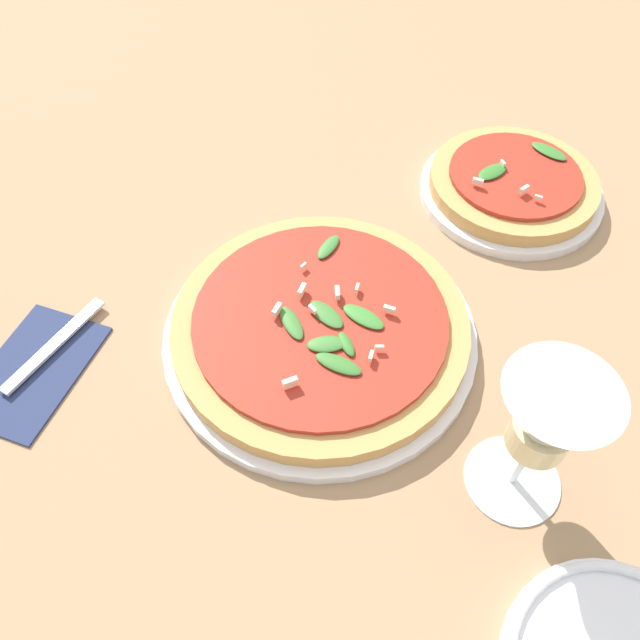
{
  "coord_description": "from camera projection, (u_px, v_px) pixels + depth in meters",
  "views": [
    {
      "loc": [
        0.41,
        0.03,
        0.52
      ],
      "look_at": [
        0.04,
        0.02,
        0.03
      ],
      "focal_mm": 35.0,
      "sensor_mm": 36.0,
      "label": 1
    }
  ],
  "objects": [
    {
      "name": "pizza_personal_side",
      "position": [
        512.0,
        186.0,
        0.76
      ],
      "size": [
        0.22,
        0.22,
        0.05
      ],
      "color": "white",
      "rests_on": "ground_plane"
    },
    {
      "name": "napkin",
      "position": [
        33.0,
        369.0,
        0.61
      ],
      "size": [
        0.16,
        0.13,
        0.01
      ],
      "rotation": [
        0.0,
        0.0,
        -0.33
      ],
      "color": "navy",
      "rests_on": "ground_plane"
    },
    {
      "name": "wine_glass",
      "position": [
        545.0,
        424.0,
        0.46
      ],
      "size": [
        0.09,
        0.09,
        0.15
      ],
      "color": "white",
      "rests_on": "ground_plane"
    },
    {
      "name": "ground_plane",
      "position": [
        303.0,
        308.0,
        0.66
      ],
      "size": [
        6.0,
        6.0,
        0.0
      ],
      "primitive_type": "plane",
      "color": "#9E7A56"
    },
    {
      "name": "pizza_arugula_main",
      "position": [
        320.0,
        328.0,
        0.63
      ],
      "size": [
        0.32,
        0.32,
        0.05
      ],
      "color": "white",
      "rests_on": "ground_plane"
    },
    {
      "name": "fork",
      "position": [
        25.0,
        372.0,
        0.61
      ],
      "size": [
        0.19,
        0.12,
        0.0
      ],
      "rotation": [
        0.0,
        0.0,
        -0.52
      ],
      "color": "silver",
      "rests_on": "ground_plane"
    }
  ]
}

